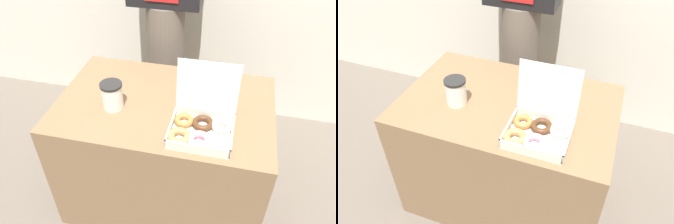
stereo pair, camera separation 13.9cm
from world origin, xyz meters
TOP-DOWN VIEW (x-y plane):
  - ground_plane at (0.00, 0.00)m, footprint 14.00×14.00m
  - table at (0.00, 0.00)m, footprint 1.06×0.70m
  - donut_box at (0.21, -0.18)m, footprint 0.31×0.27m
  - coffee_cup at (-0.23, -0.09)m, footprint 0.11×0.11m
  - person_customer at (-0.15, 0.64)m, footprint 0.44×0.24m

SIDE VIEW (x-z plane):
  - ground_plane at x=0.00m, z-range 0.00..0.00m
  - table at x=0.00m, z-range 0.00..0.71m
  - donut_box at x=0.21m, z-range 0.60..0.89m
  - coffee_cup at x=-0.23m, z-range 0.71..0.84m
  - person_customer at x=-0.15m, z-range 0.06..1.83m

